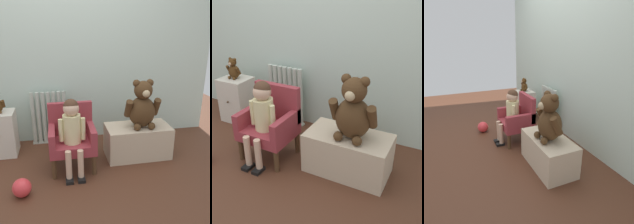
# 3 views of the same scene
# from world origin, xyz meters

# --- Properties ---
(ground_plane) EXTENTS (6.00, 6.00, 0.00)m
(ground_plane) POSITION_xyz_m (0.00, 0.00, 0.00)
(ground_plane) COLOR #4E2B1B
(back_wall) EXTENTS (3.80, 0.05, 2.40)m
(back_wall) POSITION_xyz_m (0.00, 1.22, 1.20)
(back_wall) COLOR silver
(back_wall) RESTS_ON ground_plane
(radiator) EXTENTS (0.43, 0.05, 0.65)m
(radiator) POSITION_xyz_m (-0.18, 1.10, 0.32)
(radiator) COLOR #B6C0B2
(radiator) RESTS_ON ground_plane
(small_dresser) EXTENTS (0.32, 0.31, 0.50)m
(small_dresser) POSITION_xyz_m (-0.71, 0.90, 0.25)
(small_dresser) COLOR beige
(small_dresser) RESTS_ON ground_plane
(child_armchair) EXTENTS (0.45, 0.40, 0.65)m
(child_armchair) POSITION_xyz_m (0.04, 0.51, 0.33)
(child_armchair) COLOR maroon
(child_armchair) RESTS_ON ground_plane
(child_figure) EXTENTS (0.25, 0.35, 0.74)m
(child_figure) POSITION_xyz_m (0.04, 0.40, 0.48)
(child_figure) COLOR beige
(child_figure) RESTS_ON ground_plane
(low_bench) EXTENTS (0.69, 0.37, 0.35)m
(low_bench) POSITION_xyz_m (0.76, 0.58, 0.18)
(low_bench) COLOR #C2AC8F
(low_bench) RESTS_ON ground_plane
(large_teddy_bear) EXTENTS (0.37, 0.26, 0.51)m
(large_teddy_bear) POSITION_xyz_m (0.79, 0.56, 0.58)
(large_teddy_bear) COLOR #462D18
(large_teddy_bear) RESTS_ON low_bench
(small_teddy_bear) EXTENTS (0.17, 0.12, 0.23)m
(small_teddy_bear) POSITION_xyz_m (-0.71, 0.90, 0.60)
(small_teddy_bear) COLOR #472C12
(small_teddy_bear) RESTS_ON small_dresser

